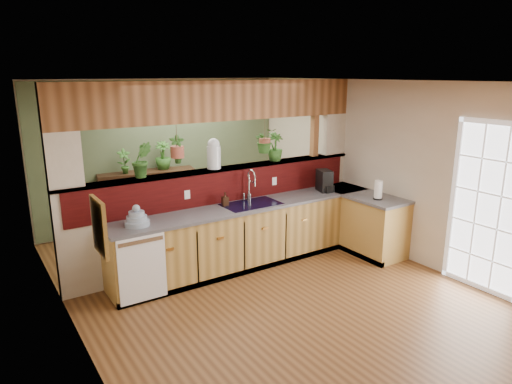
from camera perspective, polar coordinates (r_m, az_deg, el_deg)
ground at (r=5.90m, az=2.55°, el=-12.55°), size 4.60×7.00×0.01m
ceiling at (r=5.25m, az=2.88°, el=13.59°), size 4.60×7.00×0.01m
wall_back at (r=8.45m, az=-11.40°, el=4.88°), size 4.60×0.02×2.60m
wall_left at (r=4.53m, az=-21.64°, el=-4.36°), size 0.02×7.00×2.60m
wall_right at (r=7.00m, az=18.17°, el=2.42°), size 0.02×7.00×2.60m
pass_through_partition at (r=6.57m, az=-4.00°, el=1.39°), size 4.60×0.21×2.60m
pass_through_ledge at (r=6.52m, az=-4.26°, el=2.90°), size 4.60×0.21×0.04m
header_beam at (r=6.40m, az=-4.43°, el=11.30°), size 4.60×0.15×0.55m
sage_backwall at (r=8.43m, az=-11.34°, el=4.86°), size 4.55×0.02×2.55m
countertop at (r=6.82m, az=4.04°, el=-4.60°), size 4.14×1.52×0.90m
dishwasher at (r=5.63m, az=-14.01°, el=-9.27°), size 0.58×0.03×0.82m
navy_sink at (r=6.47m, az=-0.61°, el=-2.18°), size 0.82×0.50×0.18m
french_door at (r=6.33m, az=26.96°, el=-2.05°), size 0.06×1.02×2.16m
framed_print at (r=3.72m, az=-18.96°, el=-4.15°), size 0.04×0.35×0.45m
faucet at (r=6.56m, az=-0.72°, el=1.02°), size 0.20×0.20×0.47m
dish_stack at (r=5.71m, az=-14.67°, el=-3.30°), size 0.30×0.30×0.26m
soap_dispenser at (r=6.36m, az=-3.89°, el=-0.90°), size 0.10×0.10×0.19m
coffee_maker at (r=7.18m, az=8.60°, el=1.29°), size 0.18×0.30×0.33m
paper_towel at (r=6.90m, az=15.03°, el=0.22°), size 0.14×0.14×0.30m
glass_jar at (r=6.42m, az=-5.30°, el=4.81°), size 0.19×0.19×0.43m
ledge_plant_left at (r=6.01m, az=-14.07°, el=3.93°), size 0.29×0.25×0.47m
ledge_plant_right at (r=6.97m, az=2.38°, el=5.66°), size 0.26×0.26×0.43m
hanging_plant_a at (r=6.15m, az=-9.88°, el=6.41°), size 0.24×0.20×0.50m
hanging_plant_b at (r=6.82m, az=1.11°, el=7.76°), size 0.34×0.30×0.48m
shelving_console at (r=8.24m, az=-13.28°, el=-1.18°), size 1.71×0.73×1.10m
shelf_plant_a at (r=7.96m, az=-16.15°, el=3.71°), size 0.23×0.17×0.42m
shelf_plant_b at (r=8.17m, az=-11.57°, el=4.51°), size 0.34×0.34×0.49m
floor_plant at (r=7.96m, az=-4.60°, el=-2.21°), size 0.88×0.83×0.78m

